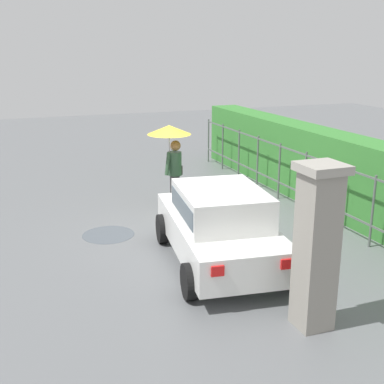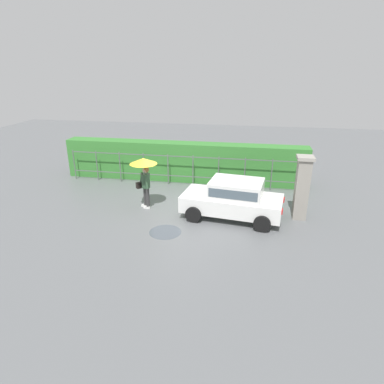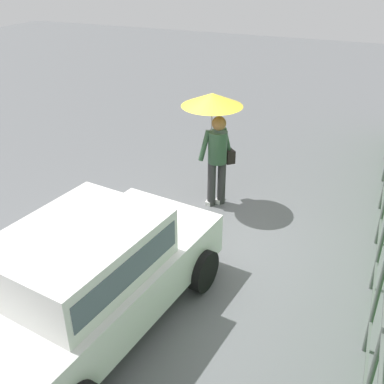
{
  "view_description": "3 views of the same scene",
  "coord_description": "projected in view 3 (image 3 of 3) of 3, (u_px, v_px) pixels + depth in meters",
  "views": [
    {
      "loc": [
        10.19,
        -3.94,
        3.91
      ],
      "look_at": [
        0.38,
        -0.19,
        0.87
      ],
      "focal_mm": 47.06,
      "sensor_mm": 36.0,
      "label": 1
    },
    {
      "loc": [
        2.73,
        -11.97,
        5.48
      ],
      "look_at": [
        0.65,
        -0.2,
        0.86
      ],
      "focal_mm": 31.07,
      "sensor_mm": 36.0,
      "label": 2
    },
    {
      "loc": [
        5.7,
        2.42,
        4.22
      ],
      "look_at": [
        0.12,
        0.06,
        0.95
      ],
      "focal_mm": 42.03,
      "sensor_mm": 36.0,
      "label": 3
    }
  ],
  "objects": [
    {
      "name": "car",
      "position": [
        89.0,
        274.0,
        5.37
      ],
      "size": [
        3.9,
        2.26,
        1.48
      ],
      "rotation": [
        0.0,
        0.0,
        3.01
      ],
      "color": "white",
      "rests_on": "ground"
    },
    {
      "name": "pedestrian",
      "position": [
        215.0,
        121.0,
        7.75
      ],
      "size": [
        1.06,
        1.06,
        2.1
      ],
      "rotation": [
        0.0,
        0.0,
        -2.37
      ],
      "color": "#333333",
      "rests_on": "ground"
    },
    {
      "name": "puddle_near",
      "position": [
        90.0,
        214.0,
        8.12
      ],
      "size": [
        1.13,
        1.13,
        0.0
      ],
      "primitive_type": "cylinder",
      "color": "#4C545B",
      "rests_on": "ground"
    },
    {
      "name": "fence_section",
      "position": [
        384.0,
        218.0,
        6.45
      ],
      "size": [
        10.96,
        0.05,
        1.5
      ],
      "color": "#59605B",
      "rests_on": "ground"
    },
    {
      "name": "ground_plane",
      "position": [
        191.0,
        238.0,
        7.45
      ],
      "size": [
        40.0,
        40.0,
        0.0
      ],
      "primitive_type": "plane",
      "color": "slate"
    }
  ]
}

